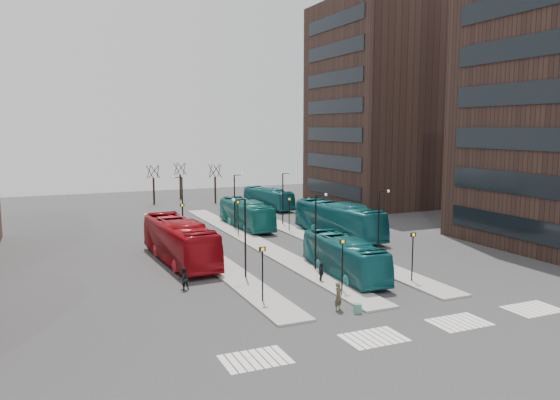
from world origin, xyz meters
name	(u,v)px	position (x,y,z in m)	size (l,w,h in m)	color
ground	(436,363)	(0.00, 0.00, 0.00)	(160.00, 160.00, 0.00)	#2E2E31
island_left	(197,247)	(-4.00, 30.00, 0.07)	(2.50, 45.00, 0.15)	gray
island_mid	(255,242)	(2.00, 30.00, 0.07)	(2.50, 45.00, 0.15)	gray
island_right	(308,237)	(8.00, 30.00, 0.07)	(2.50, 45.00, 0.15)	gray
suitcase	(358,309)	(0.30, 7.81, 0.30)	(0.48, 0.38, 0.60)	#1D3F9F
red_bus	(180,241)	(-6.77, 25.24, 1.84)	(3.09, 13.23, 3.68)	#A10C15
teal_bus_a	(344,256)	(3.99, 15.84, 1.51)	(2.54, 10.83, 3.02)	#135C62
teal_bus_b	(246,214)	(4.05, 38.16, 1.60)	(2.69, 11.49, 3.20)	#156C68
teal_bus_c	(338,220)	(11.16, 29.26, 1.82)	(3.07, 13.10, 3.65)	#135B63
teal_bus_d	(268,198)	(12.11, 50.99, 1.47)	(2.47, 10.56, 2.94)	#145D65
traveller	(339,297)	(-0.55, 8.69, 0.92)	(0.67, 0.44, 1.84)	#454029
commuter_a	(184,279)	(-8.45, 17.03, 0.82)	(0.80, 0.62, 1.65)	black
commuter_b	(321,273)	(1.39, 14.70, 0.75)	(0.88, 0.37, 1.50)	black
commuter_c	(331,257)	(4.19, 18.32, 0.86)	(1.11, 0.64, 1.72)	black
crosswalk_stripes	(415,330)	(1.75, 4.00, 0.01)	(22.35, 2.40, 0.01)	silver
tower_far	(391,104)	(31.98, 50.00, 15.00)	(20.12, 20.00, 30.00)	#32221C
sign_poles	(279,231)	(1.60, 23.00, 2.41)	(12.45, 22.12, 3.65)	black
lamp_posts	(268,210)	(2.64, 28.00, 3.58)	(14.04, 20.24, 6.12)	black
bare_trees	(183,185)	(2.67, 62.67, 2.72)	(10.97, 8.14, 5.90)	black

